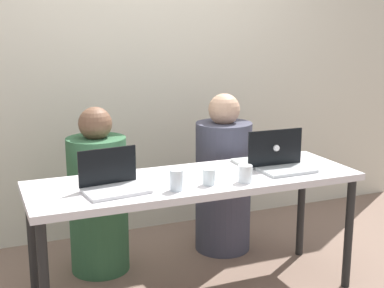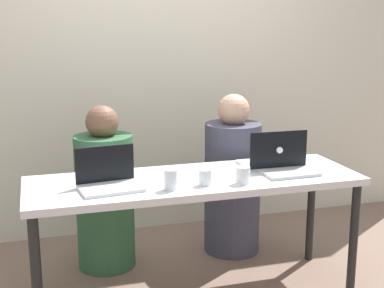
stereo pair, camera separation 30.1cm
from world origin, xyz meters
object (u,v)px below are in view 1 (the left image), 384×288
(person_on_right, at_px, (223,182))
(laptop_back_right, at_px, (268,157))
(water_glass_center, at_px, (209,178))
(laptop_front_right, at_px, (283,162))
(person_on_left, at_px, (98,199))
(water_glass_right, at_px, (245,175))
(water_glass_left, at_px, (176,182))
(laptop_front_left, at_px, (113,182))

(person_on_right, height_order, laptop_back_right, person_on_right)
(person_on_right, distance_m, water_glass_center, 0.87)
(person_on_right, xyz_separation_m, laptop_front_right, (0.09, -0.60, 0.28))
(person_on_right, bearing_deg, water_glass_center, 66.27)
(water_glass_center, bearing_deg, person_on_right, 58.71)
(person_on_left, height_order, water_glass_right, person_on_left)
(water_glass_right, bearing_deg, person_on_right, 72.86)
(water_glass_left, bearing_deg, laptop_back_right, 20.66)
(laptop_back_right, relative_size, water_glass_right, 3.79)
(person_on_left, bearing_deg, water_glass_left, 93.97)
(water_glass_left, height_order, water_glass_right, water_glass_left)
(laptop_front_left, relative_size, water_glass_center, 4.00)
(laptop_front_left, bearing_deg, water_glass_left, -28.62)
(water_glass_center, relative_size, water_glass_right, 0.91)
(person_on_right, relative_size, water_glass_center, 12.90)
(water_glass_right, bearing_deg, laptop_front_left, 169.91)
(laptop_back_right, bearing_deg, water_glass_right, 42.58)
(laptop_front_right, distance_m, laptop_back_right, 0.14)
(water_glass_center, xyz_separation_m, water_glass_right, (0.20, -0.03, 0.00))
(water_glass_right, bearing_deg, laptop_front_right, 22.66)
(laptop_front_right, relative_size, laptop_front_left, 0.90)
(person_on_right, distance_m, water_glass_left, 1.00)
(laptop_back_right, bearing_deg, water_glass_center, 25.97)
(water_glass_center, bearing_deg, laptop_back_right, 25.16)
(person_on_left, height_order, person_on_right, person_on_right)
(laptop_back_right, height_order, water_glass_right, laptop_back_right)
(person_on_left, relative_size, laptop_front_left, 3.11)
(water_glass_right, bearing_deg, person_on_left, 131.36)
(laptop_front_left, bearing_deg, laptop_front_right, -6.66)
(laptop_front_right, bearing_deg, laptop_front_left, 179.27)
(water_glass_left, distance_m, water_glass_right, 0.40)
(laptop_front_left, bearing_deg, person_on_left, 78.04)
(laptop_front_right, relative_size, water_glass_left, 2.83)
(water_glass_center, xyz_separation_m, water_glass_left, (-0.20, -0.03, 0.01))
(laptop_front_right, bearing_deg, water_glass_right, -158.62)
(laptop_front_left, distance_m, laptop_back_right, 1.01)
(water_glass_right, bearing_deg, laptop_back_right, 41.77)
(water_glass_center, height_order, water_glass_left, water_glass_left)
(person_on_left, bearing_deg, laptop_front_left, 70.18)
(laptop_front_right, height_order, water_glass_left, laptop_front_right)
(laptop_back_right, xyz_separation_m, water_glass_right, (-0.30, -0.27, -0.01))
(person_on_left, bearing_deg, water_glass_right, 116.29)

